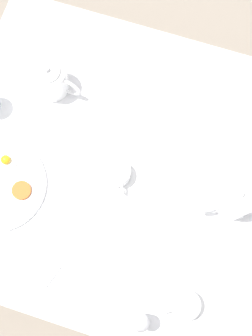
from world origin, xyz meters
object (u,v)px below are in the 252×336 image
(teacup_with_saucer_left, at_px, (184,305))
(pepper_grinder, at_px, (141,322))
(teapot_far, at_px, (235,200))
(teacup_with_saucer_right, at_px, (117,174))
(napkin_folded, at_px, (36,263))
(spoon_for_tea, at_px, (133,266))
(teapot_near, at_px, (50,79))
(fork_by_plate, at_px, (191,100))

(teacup_with_saucer_left, xyz_separation_m, pepper_grinder, (0.08, -0.10, 0.03))
(teapot_far, bearing_deg, teacup_with_saucer_right, 146.62)
(napkin_folded, bearing_deg, spoon_for_tea, 105.96)
(teacup_with_saucer_left, relative_size, napkin_folded, 0.91)
(teapot_near, distance_m, teacup_with_saucer_right, 0.35)
(teapot_near, distance_m, teapot_far, 0.65)
(teacup_with_saucer_left, distance_m, spoon_for_tea, 0.17)
(teacup_with_saucer_left, xyz_separation_m, spoon_for_tea, (-0.06, -0.16, -0.02))
(teapot_near, height_order, napkin_folded, teapot_near)
(teapot_near, relative_size, teacup_with_saucer_right, 1.47)
(teapot_near, distance_m, teacup_with_saucer_left, 0.76)
(teapot_near, bearing_deg, spoon_for_tea, 139.05)
(napkin_folded, bearing_deg, teapot_far, 124.60)
(teacup_with_saucer_right, xyz_separation_m, spoon_for_tea, (0.24, 0.12, -0.02))
(pepper_grinder, bearing_deg, napkin_folded, -100.36)
(teacup_with_saucer_right, bearing_deg, napkin_folded, -24.43)
(teapot_far, relative_size, teacup_with_saucer_right, 1.23)
(teacup_with_saucer_left, height_order, napkin_folded, teacup_with_saucer_left)
(teacup_with_saucer_right, distance_m, napkin_folded, 0.34)
(teacup_with_saucer_left, bearing_deg, fork_by_plate, -166.45)
(teapot_near, xyz_separation_m, fork_by_plate, (-0.09, 0.42, -0.05))
(teapot_far, distance_m, spoon_for_tea, 0.34)
(teapot_far, xyz_separation_m, fork_by_plate, (-0.28, -0.20, -0.05))
(teapot_near, relative_size, spoon_for_tea, 1.34)
(teapot_far, bearing_deg, spoon_for_tea, -167.15)
(teapot_far, relative_size, pepper_grinder, 1.47)
(teapot_far, relative_size, spoon_for_tea, 1.13)
(fork_by_plate, bearing_deg, pepper_grinder, 3.52)
(fork_by_plate, bearing_deg, spoon_for_tea, -2.13)
(teapot_near, relative_size, fork_by_plate, 1.43)
(teacup_with_saucer_right, xyz_separation_m, fork_by_plate, (-0.30, 0.14, -0.02))
(teapot_far, bearing_deg, fork_by_plate, 88.51)
(fork_by_plate, bearing_deg, teacup_with_saucer_left, 13.55)
(teacup_with_saucer_right, height_order, fork_by_plate, teacup_with_saucer_right)
(teacup_with_saucer_left, distance_m, napkin_folded, 0.43)
(pepper_grinder, height_order, spoon_for_tea, pepper_grinder)
(teapot_far, xyz_separation_m, spoon_for_tea, (0.26, -0.22, -0.05))
(pepper_grinder, bearing_deg, teapot_far, 158.34)
(fork_by_plate, xyz_separation_m, spoon_for_tea, (0.53, -0.02, 0.00))
(teacup_with_saucer_right, distance_m, pepper_grinder, 0.42)
(pepper_grinder, bearing_deg, fork_by_plate, -176.48)
(teapot_far, height_order, pepper_grinder, teapot_far)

